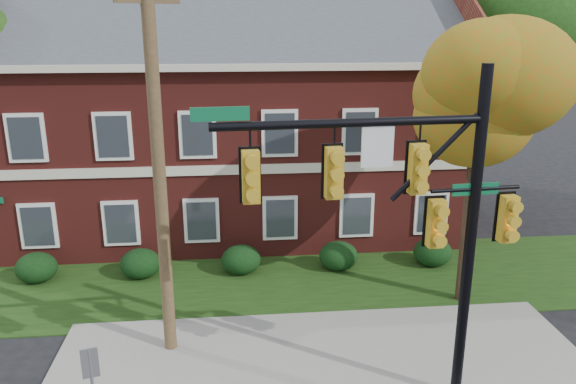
{
  "coord_description": "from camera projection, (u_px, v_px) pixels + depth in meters",
  "views": [
    {
      "loc": [
        -2.14,
        -11.71,
        8.55
      ],
      "look_at": [
        -0.69,
        3.0,
        4.1
      ],
      "focal_mm": 35.0,
      "sensor_mm": 36.0,
      "label": 1
    }
  ],
  "objects": [
    {
      "name": "sidewalk",
      "position": [
        322.0,
        361.0,
        14.76
      ],
      "size": [
        14.0,
        5.0,
        0.08
      ],
      "primitive_type": "cube",
      "color": "gray",
      "rests_on": "ground"
    },
    {
      "name": "grass_strip",
      "position": [
        299.0,
        279.0,
        19.53
      ],
      "size": [
        30.0,
        6.0,
        0.04
      ],
      "primitive_type": "cube",
      "color": "#193811",
      "rests_on": "ground"
    },
    {
      "name": "apartment_building",
      "position": [
        236.0,
        112.0,
        23.59
      ],
      "size": [
        18.8,
        8.8,
        9.74
      ],
      "color": "maroon",
      "rests_on": "ground"
    },
    {
      "name": "hedge_far_left",
      "position": [
        36.0,
        268.0,
        19.21
      ],
      "size": [
        1.4,
        1.26,
        1.05
      ],
      "primitive_type": "ellipsoid",
      "color": "black",
      "rests_on": "ground"
    },
    {
      "name": "hedge_left",
      "position": [
        140.0,
        264.0,
        19.54
      ],
      "size": [
        1.4,
        1.26,
        1.05
      ],
      "primitive_type": "ellipsoid",
      "color": "black",
      "rests_on": "ground"
    },
    {
      "name": "hedge_center",
      "position": [
        241.0,
        260.0,
        19.87
      ],
      "size": [
        1.4,
        1.26,
        1.05
      ],
      "primitive_type": "ellipsoid",
      "color": "black",
      "rests_on": "ground"
    },
    {
      "name": "hedge_right",
      "position": [
        338.0,
        256.0,
        20.2
      ],
      "size": [
        1.4,
        1.26,
        1.05
      ],
      "primitive_type": "ellipsoid",
      "color": "black",
      "rests_on": "ground"
    },
    {
      "name": "hedge_far_right",
      "position": [
        433.0,
        252.0,
        20.53
      ],
      "size": [
        1.4,
        1.26,
        1.05
      ],
      "primitive_type": "ellipsoid",
      "color": "black",
      "rests_on": "ground"
    },
    {
      "name": "tree_near_right",
      "position": [
        490.0,
        92.0,
        16.08
      ],
      "size": [
        4.5,
        4.25,
        8.58
      ],
      "color": "black",
      "rests_on": "ground"
    },
    {
      "name": "tree_right_rear",
      "position": [
        493.0,
        34.0,
        24.57
      ],
      "size": [
        6.3,
        5.95,
        10.62
      ],
      "color": "black",
      "rests_on": "ground"
    },
    {
      "name": "tree_far_rear",
      "position": [
        258.0,
        18.0,
        30.08
      ],
      "size": [
        6.84,
        6.46,
        11.52
      ],
      "color": "black",
      "rests_on": "ground"
    },
    {
      "name": "traffic_signal",
      "position": [
        412.0,
        208.0,
        11.76
      ],
      "size": [
        6.97,
        0.89,
        7.79
      ],
      "rotation": [
        0.0,
        0.0,
        0.08
      ],
      "color": "gray",
      "rests_on": "ground"
    },
    {
      "name": "utility_pole",
      "position": [
        159.0,
        174.0,
        13.92
      ],
      "size": [
        1.44,
        0.73,
        9.8
      ],
      "rotation": [
        0.0,
        0.0,
        0.42
      ],
      "color": "#4D3A24",
      "rests_on": "ground"
    },
    {
      "name": "sign_post",
      "position": [
        92.0,
        381.0,
        11.35
      ],
      "size": [
        0.34,
        0.13,
        2.36
      ],
      "rotation": [
        0.0,
        0.0,
        0.26
      ],
      "color": "slate",
      "rests_on": "ground"
    }
  ]
}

